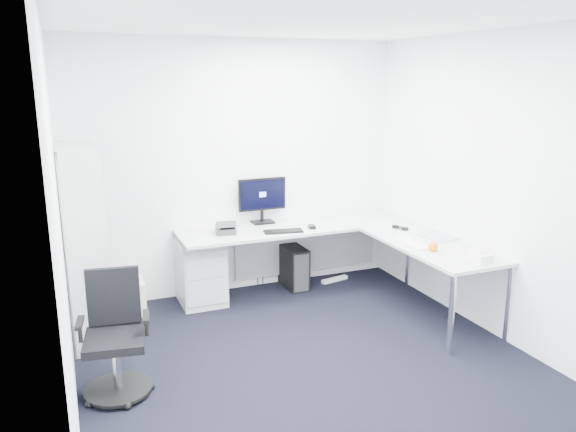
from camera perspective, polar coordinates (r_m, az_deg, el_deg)
name	(u,v)px	position (r m, az deg, el deg)	size (l,w,h in m)	color
ground	(321,376)	(4.62, 3.34, -15.88)	(4.20, 4.20, 0.00)	black
ceiling	(326,16)	(4.04, 3.90, 19.63)	(4.20, 4.20, 0.00)	white
wall_back	(238,168)	(6.05, -5.10, 4.83)	(3.60, 0.02, 2.70)	white
wall_front	(553,321)	(2.50, 25.29, -9.61)	(3.60, 0.02, 2.70)	white
wall_left	(60,235)	(3.73, -22.16, -1.79)	(0.02, 4.20, 2.70)	white
wall_right	(514,192)	(5.16, 21.94, 2.32)	(0.02, 4.20, 2.70)	white
l_desk	(311,268)	(5.84, 2.34, -5.33)	(2.57, 1.44, 0.75)	#B0B3B3
drawer_pedestal	(200,270)	(5.94, -8.90, -5.49)	(0.45, 0.56, 0.69)	#B0B3B3
bookshelf	(85,244)	(5.26, -19.97, -2.68)	(0.34, 0.87, 1.74)	#BCBEBE
task_chair	(114,337)	(4.35, -17.23, -11.66)	(0.52, 0.52, 0.92)	black
black_pc_tower	(293,266)	(6.33, 0.51, -5.15)	(0.21, 0.48, 0.47)	black
beige_pc_tower	(136,296)	(5.88, -15.20, -7.82)	(0.16, 0.36, 0.34)	beige
power_strip	(335,279)	(6.57, 4.75, -6.45)	(0.34, 0.06, 0.04)	white
monitor	(262,200)	(6.08, -2.61, 1.62)	(0.53, 0.17, 0.51)	black
black_keyboard	(283,231)	(5.77, -0.48, -1.56)	(0.40, 0.14, 0.02)	black
mouse	(312,227)	(5.92, 2.44, -1.09)	(0.06, 0.11, 0.03)	black
desk_phone	(226,227)	(5.74, -6.35, -1.12)	(0.19, 0.19, 0.14)	#2C2C2E
laptop	(438,225)	(5.74, 15.02, -0.89)	(0.37, 0.36, 0.26)	silver
white_keyboard	(412,243)	(5.51, 12.47, -2.68)	(0.13, 0.45, 0.01)	white
headphones	(400,227)	(6.01, 11.33, -1.08)	(0.11, 0.17, 0.05)	black
orange_fruit	(433,246)	(5.30, 14.54, -3.01)	(0.09, 0.09, 0.09)	orange
tissue_box	(479,257)	(5.12, 18.85, -3.95)	(0.12, 0.24, 0.08)	white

